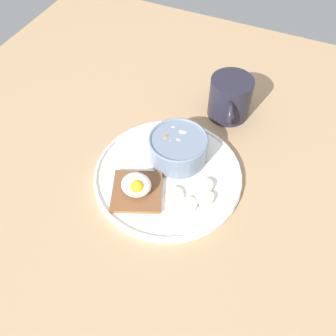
# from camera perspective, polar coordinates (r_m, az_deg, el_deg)

# --- Properties ---
(ground_plane) EXTENTS (1.20, 1.20, 0.02)m
(ground_plane) POSITION_cam_1_polar(r_m,az_deg,el_deg) (0.75, 0.00, -1.89)
(ground_plane) COLOR #9F7F5C
(ground_plane) RESTS_ON ground
(plate) EXTENTS (0.29, 0.29, 0.02)m
(plate) POSITION_cam_1_polar(r_m,az_deg,el_deg) (0.74, 0.00, -1.06)
(plate) COLOR white
(plate) RESTS_ON ground_plane
(oatmeal_bowl) EXTENTS (0.12, 0.12, 0.05)m
(oatmeal_bowl) POSITION_cam_1_polar(r_m,az_deg,el_deg) (0.74, 1.29, 3.22)
(oatmeal_bowl) COLOR slate
(oatmeal_bowl) RESTS_ON plate
(toast_slice) EXTENTS (0.12, 0.12, 0.01)m
(toast_slice) POSITION_cam_1_polar(r_m,az_deg,el_deg) (0.71, -4.75, -3.56)
(toast_slice) COLOR brown
(toast_slice) RESTS_ON plate
(poached_egg) EXTENTS (0.06, 0.05, 0.04)m
(poached_egg) POSITION_cam_1_polar(r_m,az_deg,el_deg) (0.69, -4.84, -2.61)
(poached_egg) COLOR white
(poached_egg) RESTS_ON toast_slice
(banana_slice_front) EXTENTS (0.04, 0.04, 0.01)m
(banana_slice_front) POSITION_cam_1_polar(r_m,az_deg,el_deg) (0.69, 3.17, -5.66)
(banana_slice_front) COLOR #EFE6BD
(banana_slice_front) RESTS_ON plate
(banana_slice_left) EXTENTS (0.04, 0.04, 0.02)m
(banana_slice_left) POSITION_cam_1_polar(r_m,az_deg,el_deg) (0.70, 0.97, -4.20)
(banana_slice_left) COLOR #FAE6BD
(banana_slice_left) RESTS_ON plate
(banana_slice_back) EXTENTS (0.04, 0.04, 0.01)m
(banana_slice_back) POSITION_cam_1_polar(r_m,az_deg,el_deg) (0.71, 5.71, -2.85)
(banana_slice_back) COLOR beige
(banana_slice_back) RESTS_ON plate
(banana_slice_right) EXTENTS (0.05, 0.05, 0.02)m
(banana_slice_right) POSITION_cam_1_polar(r_m,az_deg,el_deg) (0.70, 5.64, -4.58)
(banana_slice_right) COLOR beige
(banana_slice_right) RESTS_ON plate
(coffee_mug) EXTENTS (0.09, 0.13, 0.09)m
(coffee_mug) POSITION_cam_1_polar(r_m,az_deg,el_deg) (0.84, 9.44, 10.53)
(coffee_mug) COLOR #211F2C
(coffee_mug) RESTS_ON ground_plane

